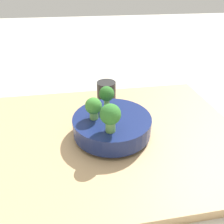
# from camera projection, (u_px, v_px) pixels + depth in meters

# --- Properties ---
(ground_plane) EXTENTS (6.00, 6.00, 0.00)m
(ground_plane) POSITION_uv_depth(u_px,v_px,m) (109.00, 140.00, 0.78)
(ground_plane) COLOR beige
(table) EXTENTS (0.92, 0.68, 0.03)m
(table) POSITION_uv_depth(u_px,v_px,m) (109.00, 136.00, 0.78)
(table) COLOR tan
(table) RESTS_ON ground_plane
(bowl) EXTENTS (0.26, 0.26, 0.07)m
(bowl) POSITION_uv_depth(u_px,v_px,m) (112.00, 125.00, 0.74)
(bowl) COLOR navy
(bowl) RESTS_ON table
(broccoli_floret_front) EXTENTS (0.06, 0.06, 0.09)m
(broccoli_floret_front) POSITION_uv_depth(u_px,v_px,m) (110.00, 116.00, 0.63)
(broccoli_floret_front) COLOR #609347
(broccoli_floret_front) RESTS_ON bowl
(broccoli_floret_left) EXTENTS (0.05, 0.05, 0.07)m
(broccoli_floret_left) POSITION_uv_depth(u_px,v_px,m) (94.00, 107.00, 0.69)
(broccoli_floret_left) COLOR #6BA34C
(broccoli_floret_left) RESTS_ON bowl
(broccoli_floret_back) EXTENTS (0.05, 0.05, 0.08)m
(broccoli_floret_back) POSITION_uv_depth(u_px,v_px,m) (108.00, 94.00, 0.75)
(broccoli_floret_back) COLOR #7AB256
(broccoli_floret_back) RESTS_ON bowl
(cup) EXTENTS (0.08, 0.08, 0.09)m
(cup) POSITION_uv_depth(u_px,v_px,m) (106.00, 92.00, 0.94)
(cup) COLOR black
(cup) RESTS_ON table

